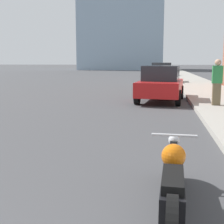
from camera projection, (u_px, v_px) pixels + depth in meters
The scene contains 7 objects.
sidewalk at pixel (183, 75), 39.14m from camera, with size 2.98×240.00×0.15m.
motorcycle at pixel (173, 182), 3.56m from camera, with size 0.62×2.57×0.76m.
parked_car_red at pixel (161, 84), 13.69m from camera, with size 2.17×3.98×1.57m.
parked_car_white at pixel (162, 73), 25.80m from camera, with size 2.01×4.59×1.69m.
parked_car_black at pixel (163, 70), 37.73m from camera, with size 2.00×4.64×1.67m.
parked_car_yellow at pixel (163, 68), 50.02m from camera, with size 2.07×4.10×1.59m.
pedestrian at pixel (217, 82), 11.46m from camera, with size 0.36×0.24×1.69m.
Camera 1 is at (2.36, -0.28, 1.74)m, focal length 50.00 mm.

